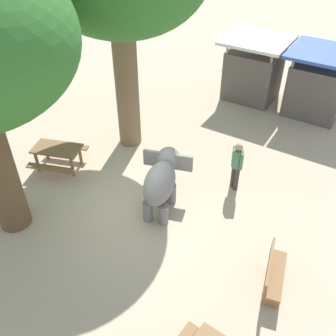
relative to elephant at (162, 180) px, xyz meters
name	(u,v)px	position (x,y,z in m)	size (l,w,h in m)	color
ground_plane	(140,206)	(-0.52, -0.39, -0.95)	(60.00, 60.00, 0.00)	#BAA88C
elephant	(162,180)	(0.00, 0.00, 0.00)	(1.58, 2.16, 1.49)	slate
person_handler	(237,163)	(1.46, 1.80, -0.01)	(0.44, 0.33, 1.62)	#3F3833
wooden_bench	(272,273)	(3.60, -0.99, -0.48)	(0.68, 1.45, 0.88)	olive
picnic_table_far	(58,153)	(-3.78, -0.24, -0.37)	(1.90, 1.89, 0.78)	brown
market_stall_white	(253,72)	(-0.37, 7.64, 0.18)	(2.50, 2.50, 2.52)	#59514C
market_stall_blue	(317,86)	(2.23, 7.64, 0.18)	(2.50, 2.50, 2.52)	#59514C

